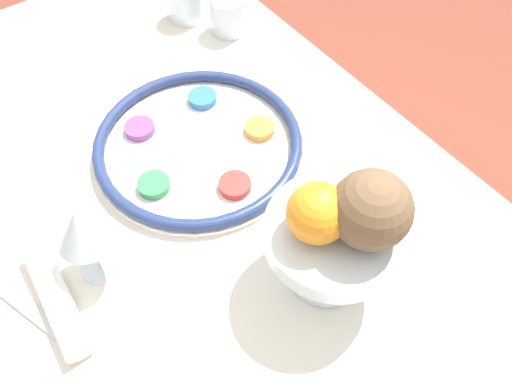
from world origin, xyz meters
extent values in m
plane|color=brown|center=(0.00, 0.00, 0.00)|extent=(8.00, 8.00, 0.00)
cube|color=silver|center=(0.00, 0.00, 0.35)|extent=(1.57, 0.85, 0.71)
cylinder|color=silver|center=(-0.18, 0.08, 0.71)|extent=(0.35, 0.35, 0.01)
torus|color=navy|center=(-0.18, 0.08, 0.73)|extent=(0.35, 0.35, 0.02)
cylinder|color=red|center=(-0.07, 0.08, 0.72)|extent=(0.05, 0.05, 0.01)
cylinder|color=orange|center=(-0.15, 0.19, 0.72)|extent=(0.05, 0.05, 0.01)
cylinder|color=#2D6BB7|center=(-0.27, 0.15, 0.72)|extent=(0.05, 0.05, 0.01)
cylinder|color=#844299|center=(-0.27, 0.02, 0.72)|extent=(0.05, 0.05, 0.01)
cylinder|color=#33934C|center=(-0.15, -0.02, 0.72)|extent=(0.05, 0.05, 0.01)
cylinder|color=silver|center=(-0.07, -0.15, 0.71)|extent=(0.06, 0.06, 0.00)
cylinder|color=silver|center=(-0.07, -0.15, 0.75)|extent=(0.01, 0.01, 0.08)
cone|color=silver|center=(-0.07, -0.15, 0.82)|extent=(0.08, 0.08, 0.06)
cylinder|color=silver|center=(0.13, 0.10, 0.71)|extent=(0.10, 0.10, 0.01)
cylinder|color=silver|center=(0.13, 0.10, 0.76)|extent=(0.03, 0.03, 0.09)
cylinder|color=silver|center=(0.13, 0.10, 0.82)|extent=(0.18, 0.18, 0.03)
sphere|color=orange|center=(0.12, 0.08, 0.88)|extent=(0.08, 0.08, 0.08)
sphere|color=brown|center=(0.15, 0.12, 0.89)|extent=(0.10, 0.10, 0.10)
cylinder|color=white|center=(-0.05, -0.23, 0.73)|extent=(0.19, 0.05, 0.04)
cylinder|color=silver|center=(-0.52, 0.26, 0.75)|extent=(0.08, 0.08, 0.07)
cylinder|color=silver|center=(-0.43, 0.31, 0.75)|extent=(0.08, 0.08, 0.07)
cube|color=silver|center=(-0.08, -0.27, 0.71)|extent=(0.17, 0.08, 0.01)
camera|label=1|loc=(0.33, -0.17, 1.36)|focal=35.00mm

